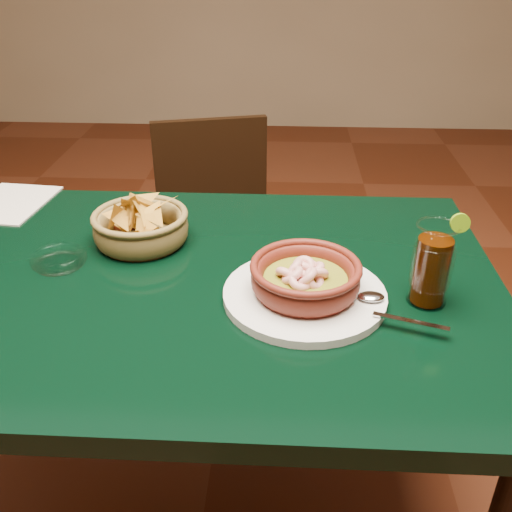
{
  "coord_description": "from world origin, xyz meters",
  "views": [
    {
      "loc": [
        0.19,
        -0.91,
        1.32
      ],
      "look_at": [
        0.14,
        -0.02,
        0.81
      ],
      "focal_mm": 40.0,
      "sensor_mm": 36.0,
      "label": 1
    }
  ],
  "objects_px": {
    "dining_table": "(186,319)",
    "cola_drink": "(432,265)",
    "shrimp_plate": "(305,282)",
    "dining_chair": "(218,242)",
    "chip_basket": "(141,226)"
  },
  "relations": [
    {
      "from": "shrimp_plate",
      "to": "cola_drink",
      "type": "relative_size",
      "value": 2.19
    },
    {
      "from": "dining_table",
      "to": "chip_basket",
      "type": "distance_m",
      "value": 0.22
    },
    {
      "from": "cola_drink",
      "to": "dining_table",
      "type": "bearing_deg",
      "value": 172.34
    },
    {
      "from": "cola_drink",
      "to": "shrimp_plate",
      "type": "bearing_deg",
      "value": -178.99
    },
    {
      "from": "shrimp_plate",
      "to": "chip_basket",
      "type": "relative_size",
      "value": 1.62
    },
    {
      "from": "dining_chair",
      "to": "shrimp_plate",
      "type": "bearing_deg",
      "value": -71.87
    },
    {
      "from": "dining_table",
      "to": "dining_chair",
      "type": "xyz_separation_m",
      "value": [
        -0.02,
        0.7,
        -0.2
      ]
    },
    {
      "from": "shrimp_plate",
      "to": "chip_basket",
      "type": "bearing_deg",
      "value": 149.68
    },
    {
      "from": "dining_chair",
      "to": "chip_basket",
      "type": "xyz_separation_m",
      "value": [
        -0.09,
        -0.57,
        0.34
      ]
    },
    {
      "from": "dining_table",
      "to": "shrimp_plate",
      "type": "xyz_separation_m",
      "value": [
        0.23,
        -0.06,
        0.13
      ]
    },
    {
      "from": "dining_chair",
      "to": "shrimp_plate",
      "type": "relative_size",
      "value": 2.2
    },
    {
      "from": "dining_table",
      "to": "dining_chair",
      "type": "bearing_deg",
      "value": 91.71
    },
    {
      "from": "shrimp_plate",
      "to": "cola_drink",
      "type": "bearing_deg",
      "value": 1.01
    },
    {
      "from": "dining_table",
      "to": "cola_drink",
      "type": "xyz_separation_m",
      "value": [
        0.44,
        -0.06,
        0.17
      ]
    },
    {
      "from": "shrimp_plate",
      "to": "chip_basket",
      "type": "xyz_separation_m",
      "value": [
        -0.34,
        0.2,
        0.0
      ]
    }
  ]
}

